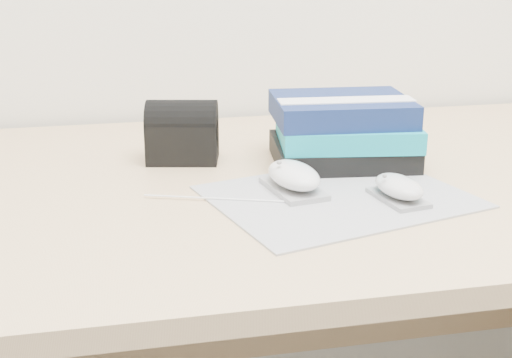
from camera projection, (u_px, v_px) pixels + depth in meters
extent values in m
cube|color=tan|center=(291.00, 185.00, 1.11)|extent=(1.60, 0.80, 0.03)
cube|color=tan|center=(245.00, 286.00, 1.58)|extent=(1.52, 0.03, 0.35)
cube|color=gray|center=(338.00, 197.00, 1.01)|extent=(0.40, 0.35, 0.00)
cube|color=#9A9A9D|center=(294.00, 189.00, 1.03)|extent=(0.08, 0.12, 0.01)
ellipsoid|color=white|center=(294.00, 175.00, 1.02)|extent=(0.08, 0.12, 0.03)
ellipsoid|color=gray|center=(279.00, 162.00, 1.01)|extent=(0.01, 0.01, 0.01)
cube|color=gray|center=(398.00, 198.00, 0.99)|extent=(0.07, 0.10, 0.01)
ellipsoid|color=silver|center=(399.00, 186.00, 0.99)|extent=(0.07, 0.10, 0.03)
ellipsoid|color=gray|center=(385.00, 176.00, 0.98)|extent=(0.01, 0.01, 0.01)
cylinder|color=white|center=(213.00, 198.00, 1.00)|extent=(0.19, 0.07, 0.00)
cube|color=black|center=(342.00, 152.00, 1.17)|extent=(0.24, 0.20, 0.04)
cube|color=#109EB2|center=(347.00, 132.00, 1.15)|extent=(0.24, 0.20, 0.03)
cube|color=navy|center=(341.00, 109.00, 1.15)|extent=(0.23, 0.19, 0.04)
cube|color=white|center=(346.00, 100.00, 1.12)|extent=(0.22, 0.06, 0.00)
cube|color=black|center=(183.00, 141.00, 1.17)|extent=(0.13, 0.10, 0.07)
cylinder|color=black|center=(182.00, 124.00, 1.16)|extent=(0.13, 0.10, 0.08)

